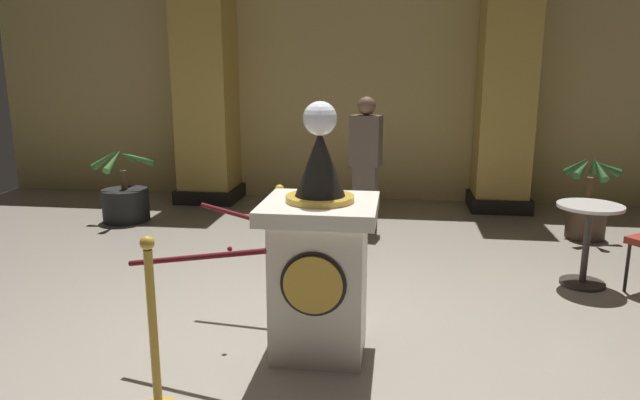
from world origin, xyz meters
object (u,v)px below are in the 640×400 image
object	(u,v)px
potted_palm_right	(587,212)
cafe_table	(587,234)
stanchion_near	(281,256)
potted_palm_left	(125,200)
stanchion_far	(155,353)
pedestal_clock	(320,259)
bystander_guest	(366,161)

from	to	relation	value
potted_palm_right	cafe_table	size ratio (longest dim) A/B	1.32
stanchion_near	cafe_table	bearing A→B (deg)	11.80
cafe_table	stanchion_near	bearing A→B (deg)	-168.20
potted_palm_left	potted_palm_right	size ratio (longest dim) A/B	0.99
stanchion_near	cafe_table	world-z (taller)	stanchion_near
potted_palm_right	stanchion_far	bearing A→B (deg)	-130.98
stanchion_near	stanchion_far	xyz separation A→B (m)	(-0.33, -1.90, 0.04)
potted_palm_left	cafe_table	xyz separation A→B (m)	(5.26, -1.61, 0.21)
pedestal_clock	potted_palm_right	distance (m)	4.21
potted_palm_right	bystander_guest	bearing A→B (deg)	-179.58
potted_palm_left	cafe_table	world-z (taller)	potted_palm_left
potted_palm_left	bystander_guest	xyz separation A→B (m)	(3.14, -0.02, 0.59)
bystander_guest	cafe_table	world-z (taller)	bystander_guest
pedestal_clock	potted_palm_left	size ratio (longest dim) A/B	1.76
potted_palm_left	potted_palm_right	bearing A→B (deg)	-0.00
stanchion_near	cafe_table	size ratio (longest dim) A/B	1.29
stanchion_near	bystander_guest	size ratio (longest dim) A/B	0.60
stanchion_near	cafe_table	distance (m)	2.79
pedestal_clock	stanchion_near	size ratio (longest dim) A/B	1.77
stanchion_near	stanchion_far	bearing A→B (deg)	-99.72
stanchion_far	pedestal_clock	bearing A→B (deg)	47.61
pedestal_clock	potted_palm_left	world-z (taller)	pedestal_clock
bystander_guest	stanchion_near	bearing A→B (deg)	-105.80
potted_palm_left	potted_palm_right	distance (m)	5.75
pedestal_clock	bystander_guest	bearing A→B (deg)	87.85
potted_palm_left	cafe_table	size ratio (longest dim) A/B	1.30
pedestal_clock	potted_palm_right	bearing A→B (deg)	49.43
potted_palm_left	stanchion_far	bearing A→B (deg)	-61.58
stanchion_far	bystander_guest	distance (m)	4.20
pedestal_clock	cafe_table	size ratio (longest dim) A/B	2.29
stanchion_far	potted_palm_right	xyz separation A→B (m)	(3.54, 4.08, -0.06)
stanchion_far	potted_palm_left	bearing A→B (deg)	118.42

